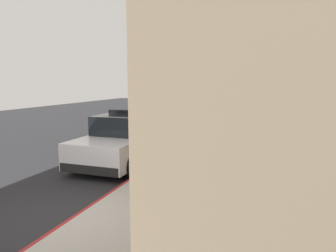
{
  "coord_description": "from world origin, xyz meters",
  "views": [
    {
      "loc": [
        3.41,
        -4.76,
        2.62
      ],
      "look_at": [
        -0.3,
        5.94,
        1.0
      ],
      "focal_mm": 33.37,
      "sensor_mm": 36.0,
      "label": 1
    }
  ],
  "objects_px": {
    "police_cruiser": "(129,138)",
    "fire_hydrant": "(173,153)",
    "parked_car_silver_ahead": "(203,111)",
    "street_tree": "(231,55)"
  },
  "relations": [
    {
      "from": "police_cruiser",
      "to": "fire_hydrant",
      "type": "xyz_separation_m",
      "value": [
        1.72,
        -0.59,
        -0.25
      ]
    },
    {
      "from": "fire_hydrant",
      "to": "street_tree",
      "type": "height_order",
      "value": "street_tree"
    },
    {
      "from": "police_cruiser",
      "to": "parked_car_silver_ahead",
      "type": "distance_m",
      "value": 10.53
    },
    {
      "from": "police_cruiser",
      "to": "fire_hydrant",
      "type": "bearing_deg",
      "value": -18.79
    },
    {
      "from": "police_cruiser",
      "to": "street_tree",
      "type": "height_order",
      "value": "street_tree"
    },
    {
      "from": "fire_hydrant",
      "to": "street_tree",
      "type": "bearing_deg",
      "value": 84.92
    },
    {
      "from": "police_cruiser",
      "to": "fire_hydrant",
      "type": "distance_m",
      "value": 1.83
    },
    {
      "from": "police_cruiser",
      "to": "fire_hydrant",
      "type": "height_order",
      "value": "police_cruiser"
    },
    {
      "from": "parked_car_silver_ahead",
      "to": "fire_hydrant",
      "type": "relative_size",
      "value": 6.37
    },
    {
      "from": "police_cruiser",
      "to": "parked_car_silver_ahead",
      "type": "height_order",
      "value": "police_cruiser"
    }
  ]
}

